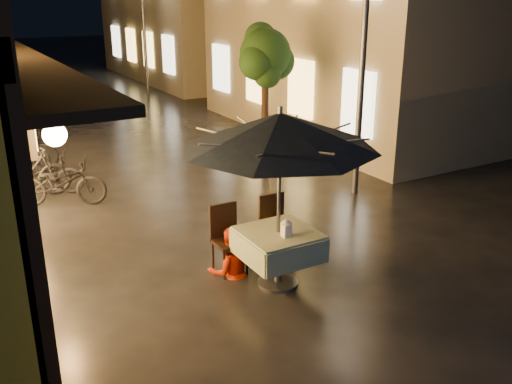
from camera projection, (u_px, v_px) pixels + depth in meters
ground at (280, 267)px, 8.29m from camera, size 90.00×90.00×0.00m
east_building_near at (385, 4)px, 15.96m from camera, size 7.30×9.30×6.80m
street_tree at (266, 57)px, 12.30m from camera, size 1.43×1.20×3.15m
streetlamp_near at (364, 41)px, 10.35m from camera, size 0.36×0.36×4.23m
streetlamp_far at (143, 16)px, 20.16m from camera, size 0.36×0.36×4.23m
cafe_table at (278, 245)px, 7.63m from camera, size 0.99×0.99×0.78m
patio_umbrella at (280, 131)px, 7.10m from camera, size 2.54×2.54×2.46m
cafe_chair_left at (227, 235)px, 8.06m from camera, size 0.42×0.42×0.97m
cafe_chair_right at (275, 224)px, 8.43m from camera, size 0.42×0.42×0.97m
table_lantern at (286, 227)px, 7.36m from camera, size 0.16×0.16×0.25m
person_orange at (230, 229)px, 7.89m from camera, size 0.76×0.66×1.35m
person_yellow at (284, 217)px, 8.30m from camera, size 0.99×0.74×1.36m
bicycle_0 at (61, 183)px, 10.52m from camera, size 1.76×1.21×0.87m
bicycle_1 at (26, 174)px, 10.85m from camera, size 1.67×0.58×0.99m
bicycle_2 at (42, 174)px, 11.10m from camera, size 1.65×1.08×0.82m
bicycle_3 at (6, 155)px, 11.96m from camera, size 1.76×0.68×1.03m
bicycle_4 at (19, 150)px, 12.62m from camera, size 1.78×1.08×0.89m
bicycle_5 at (2, 130)px, 14.42m from camera, size 1.57×0.77×0.91m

